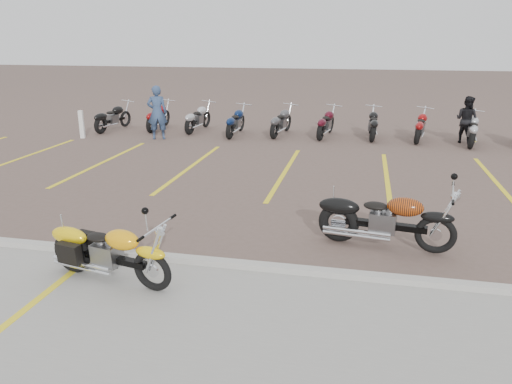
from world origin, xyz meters
TOP-DOWN VIEW (x-y plane):
  - ground at (0.00, 0.00)m, footprint 100.00×100.00m
  - concrete_apron at (0.00, -4.50)m, footprint 60.00×5.00m
  - curb at (0.00, -2.00)m, footprint 60.00×0.18m
  - parking_stripes at (0.00, 4.00)m, footprint 38.00×5.50m
  - yellow_cruiser at (-1.60, -2.80)m, footprint 2.13×0.60m
  - flame_cruiser at (2.43, -0.64)m, footprint 2.34×0.51m
  - person_a at (-5.17, 7.59)m, footprint 0.80×0.65m
  - person_b at (5.47, 9.20)m, footprint 0.99×0.97m
  - bollard at (-7.94, 7.18)m, footprint 0.18×0.18m
  - bg_bike_row at (-0.17, 9.12)m, footprint 15.63×2.04m

SIDE VIEW (x-z plane):
  - ground at x=0.00m, z-range 0.00..0.00m
  - parking_stripes at x=0.00m, z-range 0.00..0.01m
  - concrete_apron at x=0.00m, z-range 0.00..0.01m
  - curb at x=0.00m, z-range 0.00..0.12m
  - yellow_cruiser at x=-1.60m, z-range 0.00..0.89m
  - flame_cruiser at x=2.43m, z-range 0.00..0.96m
  - bollard at x=-7.94m, z-range 0.00..1.00m
  - bg_bike_row at x=-0.17m, z-range 0.00..1.10m
  - person_b at x=5.47m, z-range 0.00..1.61m
  - person_a at x=-5.17m, z-range 0.00..1.91m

